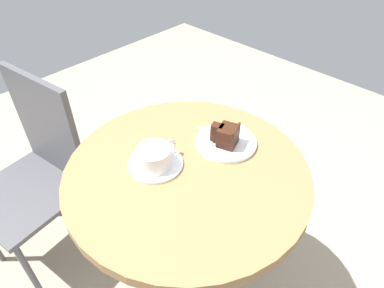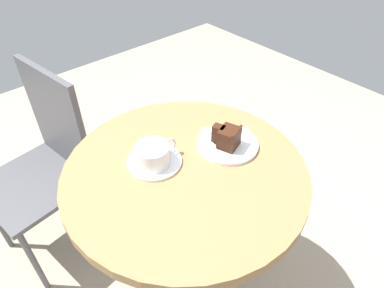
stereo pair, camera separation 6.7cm
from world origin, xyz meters
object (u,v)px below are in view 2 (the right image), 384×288
at_px(coffee_cup, 153,154).
at_px(napkin, 231,140).
at_px(teaspoon, 149,151).
at_px(cake_slice, 227,137).
at_px(fork, 209,138).
at_px(cafe_chair, 47,157).
at_px(saucer, 154,161).
at_px(cake_plate, 228,144).

distance_m(coffee_cup, napkin, 0.27).
relative_size(teaspoon, cake_slice, 1.09).
bearing_deg(cake_slice, fork, 106.16).
height_order(napkin, cafe_chair, cafe_chair).
xyz_separation_m(cake_slice, cafe_chair, (-0.38, 0.63, -0.28)).
relative_size(saucer, coffee_cup, 1.20).
bearing_deg(cake_plate, coffee_cup, 159.47).
bearing_deg(cake_plate, fork, 118.46).
bearing_deg(coffee_cup, napkin, -16.32).
distance_m(coffee_cup, cafe_chair, 0.63).
bearing_deg(saucer, cake_plate, -22.29).
distance_m(saucer, teaspoon, 0.05).
distance_m(cake_slice, cafe_chair, 0.79).
xyz_separation_m(cake_slice, fork, (-0.02, 0.06, -0.03)).
relative_size(cake_plate, fork, 1.38).
xyz_separation_m(coffee_cup, fork, (0.20, -0.03, -0.03)).
height_order(coffee_cup, cake_slice, cake_slice).
xyz_separation_m(teaspoon, fork, (0.18, -0.08, 0.00)).
distance_m(teaspoon, napkin, 0.27).
height_order(coffee_cup, napkin, coffee_cup).
distance_m(saucer, napkin, 0.26).
bearing_deg(napkin, cake_slice, -155.73).
relative_size(cake_slice, cafe_chair, 0.11).
bearing_deg(saucer, fork, -10.88).
height_order(saucer, napkin, saucer).
height_order(saucer, cake_plate, cake_plate).
bearing_deg(cafe_chair, teaspoon, 12.88).
bearing_deg(teaspoon, saucer, -118.54).
relative_size(coffee_cup, cake_slice, 1.48).
height_order(cake_plate, napkin, cake_plate).
height_order(saucer, fork, fork).
xyz_separation_m(napkin, cafe_chair, (-0.42, 0.61, -0.24)).
xyz_separation_m(saucer, napkin, (0.25, -0.08, -0.00)).
relative_size(teaspoon, cafe_chair, 0.12).
xyz_separation_m(teaspoon, cake_plate, (0.21, -0.14, -0.01)).
distance_m(saucer, cake_slice, 0.24).
height_order(cake_slice, fork, cake_slice).
distance_m(napkin, cafe_chair, 0.78).
relative_size(saucer, cafe_chair, 0.19).
bearing_deg(fork, saucer, 104.50).
distance_m(saucer, cafe_chair, 0.61).
relative_size(coffee_cup, napkin, 0.77).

